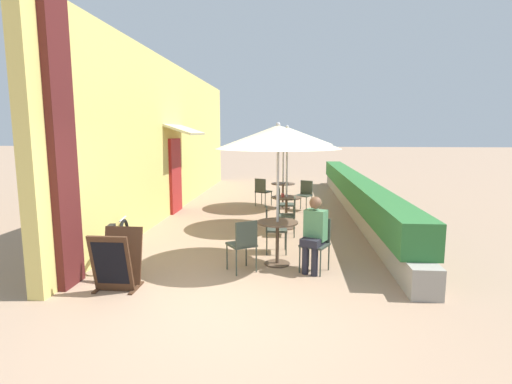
{
  "coord_description": "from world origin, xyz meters",
  "views": [
    {
      "loc": [
        0.89,
        -4.87,
        2.27
      ],
      "look_at": [
        0.15,
        3.59,
        1.0
      ],
      "focal_mm": 28.0,
      "sensor_mm": 36.0,
      "label": 1
    }
  ],
  "objects_px": {
    "coffee_cup_mid": "(283,195)",
    "patio_umbrella_far": "(283,135)",
    "cafe_chair_far_left": "(262,190)",
    "cafe_chair_mid_left": "(290,213)",
    "cafe_chair_near_back": "(243,242)",
    "bicycle_leaning": "(117,242)",
    "patio_table_near": "(277,235)",
    "cafe_chair_near_right": "(272,226)",
    "coffee_cup_far": "(278,182)",
    "patio_umbrella_mid": "(287,136)",
    "patio_table_far": "(283,191)",
    "menu_board": "(117,260)",
    "cafe_chair_mid_right": "(284,202)",
    "cafe_chair_near_left": "(317,240)",
    "seated_patron_near_left": "(314,231)",
    "patio_table_mid": "(286,207)",
    "cafe_chair_far_right": "(305,193)",
    "patio_umbrella_near": "(278,137)"
  },
  "relations": [
    {
      "from": "cafe_chair_mid_right",
      "to": "menu_board",
      "type": "height_order",
      "value": "cafe_chair_mid_right"
    },
    {
      "from": "seated_patron_near_left",
      "to": "coffee_cup_far",
      "type": "relative_size",
      "value": 13.89
    },
    {
      "from": "patio_table_far",
      "to": "patio_umbrella_far",
      "type": "height_order",
      "value": "patio_umbrella_far"
    },
    {
      "from": "patio_table_near",
      "to": "patio_umbrella_mid",
      "type": "bearing_deg",
      "value": 87.35
    },
    {
      "from": "cafe_chair_far_left",
      "to": "cafe_chair_far_right",
      "type": "bearing_deg",
      "value": 6.3
    },
    {
      "from": "coffee_cup_mid",
      "to": "cafe_chair_far_right",
      "type": "bearing_deg",
      "value": 75.18
    },
    {
      "from": "patio_table_mid",
      "to": "bicycle_leaning",
      "type": "relative_size",
      "value": 0.45
    },
    {
      "from": "seated_patron_near_left",
      "to": "cafe_chair_mid_left",
      "type": "relative_size",
      "value": 1.44
    },
    {
      "from": "cafe_chair_near_right",
      "to": "cafe_chair_mid_right",
      "type": "relative_size",
      "value": 1.0
    },
    {
      "from": "patio_umbrella_near",
      "to": "patio_table_mid",
      "type": "xyz_separation_m",
      "value": [
        0.12,
        2.66,
        -1.67
      ]
    },
    {
      "from": "patio_table_near",
      "to": "cafe_chair_mid_left",
      "type": "xyz_separation_m",
      "value": [
        0.2,
        1.97,
        -0.01
      ]
    },
    {
      "from": "coffee_cup_far",
      "to": "menu_board",
      "type": "bearing_deg",
      "value": -108.19
    },
    {
      "from": "cafe_chair_near_left",
      "to": "seated_patron_near_left",
      "type": "distance_m",
      "value": 0.2
    },
    {
      "from": "patio_table_near",
      "to": "patio_table_mid",
      "type": "bearing_deg",
      "value": 87.35
    },
    {
      "from": "seated_patron_near_left",
      "to": "patio_table_near",
      "type": "bearing_deg",
      "value": -2.92
    },
    {
      "from": "cafe_chair_mid_left",
      "to": "coffee_cup_far",
      "type": "relative_size",
      "value": 9.67
    },
    {
      "from": "patio_table_mid",
      "to": "bicycle_leaning",
      "type": "bearing_deg",
      "value": -138.28
    },
    {
      "from": "patio_table_near",
      "to": "cafe_chair_far_left",
      "type": "relative_size",
      "value": 0.87
    },
    {
      "from": "cafe_chair_near_left",
      "to": "cafe_chair_near_right",
      "type": "distance_m",
      "value": 1.21
    },
    {
      "from": "patio_table_mid",
      "to": "patio_table_far",
      "type": "relative_size",
      "value": 1.0
    },
    {
      "from": "patio_table_near",
      "to": "patio_umbrella_mid",
      "type": "xyz_separation_m",
      "value": [
        0.12,
        2.66,
        1.67
      ]
    },
    {
      "from": "cafe_chair_mid_left",
      "to": "coffee_cup_far",
      "type": "bearing_deg",
      "value": 6.2
    },
    {
      "from": "cafe_chair_near_left",
      "to": "cafe_chair_near_back",
      "type": "bearing_deg",
      "value": 36.3
    },
    {
      "from": "patio_table_far",
      "to": "menu_board",
      "type": "distance_m",
      "value": 6.88
    },
    {
      "from": "patio_umbrella_mid",
      "to": "patio_table_far",
      "type": "height_order",
      "value": "patio_umbrella_mid"
    },
    {
      "from": "cafe_chair_near_left",
      "to": "patio_umbrella_mid",
      "type": "xyz_separation_m",
      "value": [
        -0.53,
        2.9,
        1.68
      ]
    },
    {
      "from": "cafe_chair_near_right",
      "to": "bicycle_leaning",
      "type": "bearing_deg",
      "value": -79.4
    },
    {
      "from": "cafe_chair_near_left",
      "to": "patio_umbrella_far",
      "type": "xyz_separation_m",
      "value": [
        -0.66,
        5.45,
        1.68
      ]
    },
    {
      "from": "cafe_chair_near_right",
      "to": "menu_board",
      "type": "bearing_deg",
      "value": -51.36
    },
    {
      "from": "seated_patron_near_left",
      "to": "coffee_cup_mid",
      "type": "distance_m",
      "value": 3.07
    },
    {
      "from": "cafe_chair_far_left",
      "to": "cafe_chair_mid_left",
      "type": "bearing_deg",
      "value": -47.86
    },
    {
      "from": "patio_table_mid",
      "to": "coffee_cup_far",
      "type": "bearing_deg",
      "value": 96.47
    },
    {
      "from": "cafe_chair_mid_left",
      "to": "cafe_chair_near_right",
      "type": "bearing_deg",
      "value": 165.6
    },
    {
      "from": "patio_table_near",
      "to": "cafe_chair_near_right",
      "type": "bearing_deg",
      "value": 99.86
    },
    {
      "from": "seated_patron_near_left",
      "to": "cafe_chair_far_left",
      "type": "distance_m",
      "value": 5.95
    },
    {
      "from": "patio_umbrella_near",
      "to": "cafe_chair_near_right",
      "type": "relative_size",
      "value": 2.8
    },
    {
      "from": "coffee_cup_far",
      "to": "patio_umbrella_near",
      "type": "bearing_deg",
      "value": -88.2
    },
    {
      "from": "cafe_chair_far_left",
      "to": "cafe_chair_far_right",
      "type": "height_order",
      "value": "same"
    },
    {
      "from": "cafe_chair_near_back",
      "to": "bicycle_leaning",
      "type": "height_order",
      "value": "cafe_chair_near_back"
    },
    {
      "from": "bicycle_leaning",
      "to": "coffee_cup_far",
      "type": "bearing_deg",
      "value": 52.69
    },
    {
      "from": "cafe_chair_far_right",
      "to": "patio_table_far",
      "type": "bearing_deg",
      "value": 6.3
    },
    {
      "from": "coffee_cup_mid",
      "to": "menu_board",
      "type": "relative_size",
      "value": 0.1
    },
    {
      "from": "cafe_chair_mid_left",
      "to": "cafe_chair_far_left",
      "type": "distance_m",
      "value": 3.61
    },
    {
      "from": "cafe_chair_near_left",
      "to": "cafe_chair_near_right",
      "type": "xyz_separation_m",
      "value": [
        -0.77,
        0.93,
        0.0
      ]
    },
    {
      "from": "coffee_cup_mid",
      "to": "cafe_chair_far_left",
      "type": "xyz_separation_m",
      "value": [
        -0.69,
        2.8,
        -0.29
      ]
    },
    {
      "from": "seated_patron_near_left",
      "to": "coffee_cup_mid",
      "type": "xyz_separation_m",
      "value": [
        -0.57,
        3.01,
        0.12
      ]
    },
    {
      "from": "patio_umbrella_far",
      "to": "menu_board",
      "type": "relative_size",
      "value": 2.82
    },
    {
      "from": "coffee_cup_mid",
      "to": "patio_umbrella_far",
      "type": "distance_m",
      "value": 2.9
    },
    {
      "from": "cafe_chair_far_left",
      "to": "bicycle_leaning",
      "type": "xyz_separation_m",
      "value": [
        -2.22,
        -5.48,
        -0.19
      ]
    },
    {
      "from": "patio_table_mid",
      "to": "cafe_chair_mid_right",
      "type": "xyz_separation_m",
      "value": [
        -0.08,
        0.69,
        -0.01
      ]
    }
  ]
}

